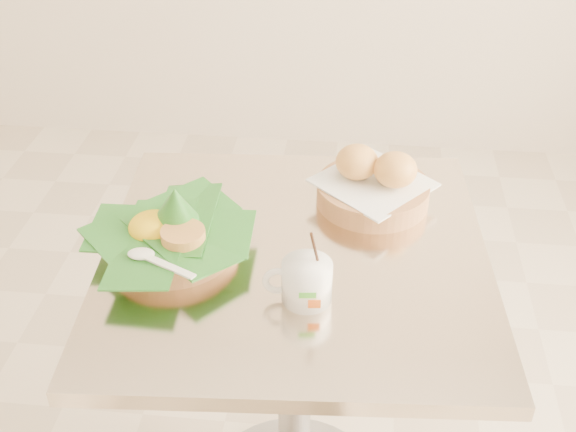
# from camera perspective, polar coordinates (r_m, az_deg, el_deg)

# --- Properties ---
(cafe_table) EXTENTS (0.75, 0.75, 0.75)m
(cafe_table) POSITION_cam_1_polar(r_m,az_deg,el_deg) (1.46, 0.54, -9.69)
(cafe_table) COLOR gray
(cafe_table) RESTS_ON floor
(rice_basket) EXTENTS (0.30, 0.30, 0.15)m
(rice_basket) POSITION_cam_1_polar(r_m,az_deg,el_deg) (1.32, -9.25, -1.22)
(rice_basket) COLOR #AC7649
(rice_basket) RESTS_ON cafe_table
(bread_basket) EXTENTS (0.27, 0.27, 0.12)m
(bread_basket) POSITION_cam_1_polar(r_m,az_deg,el_deg) (1.44, 6.78, 2.49)
(bread_basket) COLOR #AC7649
(bread_basket) RESTS_ON cafe_table
(coffee_mug) EXTENTS (0.12, 0.09, 0.15)m
(coffee_mug) POSITION_cam_1_polar(r_m,az_deg,el_deg) (1.19, 1.38, -5.12)
(coffee_mug) COLOR white
(coffee_mug) RESTS_ON cafe_table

